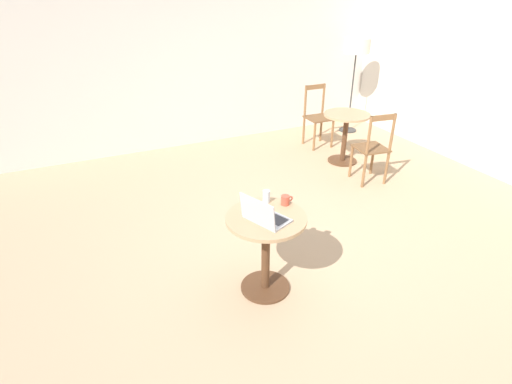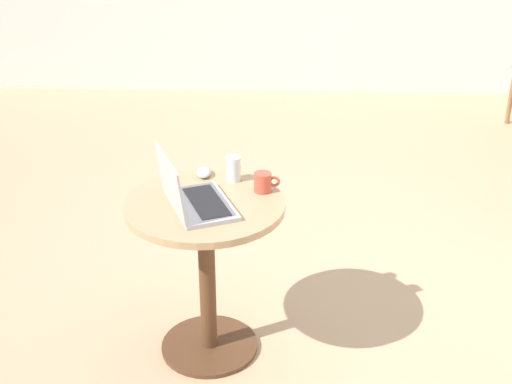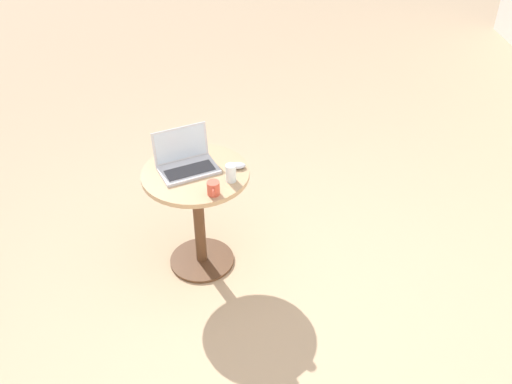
{
  "view_description": "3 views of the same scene",
  "coord_description": "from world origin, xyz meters",
  "px_view_note": "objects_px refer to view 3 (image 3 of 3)",
  "views": [
    {
      "loc": [
        -1.8,
        -2.84,
        2.36
      ],
      "look_at": [
        -0.41,
        0.14,
        0.62
      ],
      "focal_mm": 28.0,
      "sensor_mm": 36.0,
      "label": 1
    },
    {
      "loc": [
        -0.31,
        -2.96,
        2.01
      ],
      "look_at": [
        -0.4,
        -0.06,
        0.58
      ],
      "focal_mm": 50.0,
      "sensor_mm": 36.0,
      "label": 2
    },
    {
      "loc": [
        2.22,
        -0.25,
        2.63
      ],
      "look_at": [
        -0.47,
        -0.09,
        0.65
      ],
      "focal_mm": 40.0,
      "sensor_mm": 36.0,
      "label": 3
    }
  ],
  "objects_px": {
    "mouse": "(237,166)",
    "mug": "(213,188)",
    "cafe_table_near": "(197,199)",
    "laptop": "(186,161)",
    "drinking_glass": "(231,173)"
  },
  "relations": [
    {
      "from": "mouse",
      "to": "mug",
      "type": "distance_m",
      "value": 0.3
    },
    {
      "from": "cafe_table_near",
      "to": "laptop",
      "type": "xyz_separation_m",
      "value": [
        -0.04,
        -0.05,
        0.25
      ]
    },
    {
      "from": "mouse",
      "to": "cafe_table_near",
      "type": "bearing_deg",
      "value": -84.0
    },
    {
      "from": "cafe_table_near",
      "to": "laptop",
      "type": "relative_size",
      "value": 1.78
    },
    {
      "from": "cafe_table_near",
      "to": "mug",
      "type": "distance_m",
      "value": 0.35
    },
    {
      "from": "cafe_table_near",
      "to": "laptop",
      "type": "bearing_deg",
      "value": -128.45
    },
    {
      "from": "cafe_table_near",
      "to": "drinking_glass",
      "type": "height_order",
      "value": "drinking_glass"
    },
    {
      "from": "mouse",
      "to": "drinking_glass",
      "type": "xyz_separation_m",
      "value": [
        0.13,
        -0.04,
        0.04
      ]
    },
    {
      "from": "laptop",
      "to": "drinking_glass",
      "type": "bearing_deg",
      "value": 60.8
    },
    {
      "from": "drinking_glass",
      "to": "laptop",
      "type": "bearing_deg",
      "value": -119.2
    },
    {
      "from": "mouse",
      "to": "drinking_glass",
      "type": "bearing_deg",
      "value": -17.16
    },
    {
      "from": "mouse",
      "to": "mug",
      "type": "relative_size",
      "value": 0.93
    },
    {
      "from": "laptop",
      "to": "drinking_glass",
      "type": "height_order",
      "value": "laptop"
    },
    {
      "from": "laptop",
      "to": "mug",
      "type": "distance_m",
      "value": 0.32
    },
    {
      "from": "cafe_table_near",
      "to": "mug",
      "type": "xyz_separation_m",
      "value": [
        0.23,
        0.11,
        0.24
      ]
    }
  ]
}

